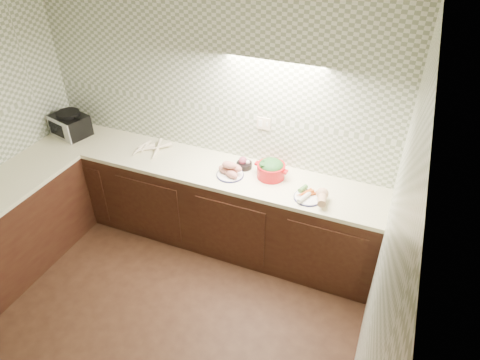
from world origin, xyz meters
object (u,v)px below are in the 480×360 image
at_px(parsnip_pile, 152,148).
at_px(dutch_oven, 271,169).
at_px(veg_plate, 314,195).
at_px(onion_bowl, 244,164).
at_px(sweet_potato_plate, 231,170).
at_px(toaster_oven, 70,124).

bearing_deg(parsnip_pile, dutch_oven, 0.53).
bearing_deg(veg_plate, dutch_oven, 158.74).
height_order(parsnip_pile, dutch_oven, dutch_oven).
bearing_deg(dutch_oven, onion_bowl, 177.84).
bearing_deg(sweet_potato_plate, dutch_oven, 18.43).
height_order(onion_bowl, dutch_oven, dutch_oven).
relative_size(toaster_oven, parsnip_pile, 1.25).
bearing_deg(sweet_potato_plate, veg_plate, -4.18).
distance_m(onion_bowl, veg_plate, 0.79).
xyz_separation_m(parsnip_pile, veg_plate, (1.75, -0.17, 0.01)).
height_order(sweet_potato_plate, onion_bowl, sweet_potato_plate).
xyz_separation_m(toaster_oven, dutch_oven, (2.27, 0.05, -0.04)).
relative_size(parsnip_pile, onion_bowl, 2.31).
xyz_separation_m(toaster_oven, parsnip_pile, (0.99, 0.04, -0.09)).
bearing_deg(veg_plate, parsnip_pile, 174.52).
distance_m(parsnip_pile, onion_bowl, 1.00).
bearing_deg(parsnip_pile, sweet_potato_plate, -6.64).
height_order(parsnip_pile, veg_plate, veg_plate).
relative_size(toaster_oven, dutch_oven, 1.32).
height_order(sweet_potato_plate, veg_plate, sweet_potato_plate).
distance_m(parsnip_pile, sweet_potato_plate, 0.93).
distance_m(toaster_oven, veg_plate, 2.74).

